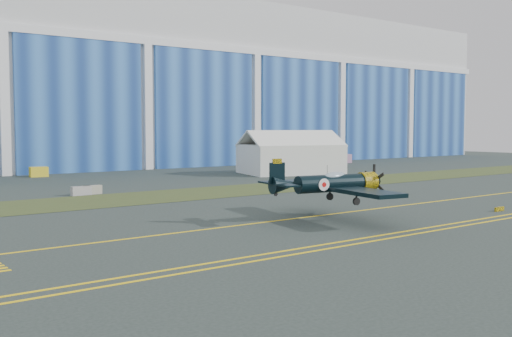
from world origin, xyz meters
TOP-DOWN VIEW (x-y plane):
  - ground at (0.00, 0.00)m, footprint 260.00×260.00m
  - grass_median at (0.00, 14.00)m, footprint 260.00×10.00m
  - taxiway_centreline at (0.00, -5.00)m, footprint 200.00×0.20m
  - edge_line_near at (0.00, -14.50)m, footprint 80.00×0.20m
  - edge_line_far at (0.00, -13.50)m, footprint 80.00×0.20m
  - guard_board_right at (22.00, -12.00)m, footprint 1.20×0.15m
  - warbird at (8.01, -6.92)m, footprint 12.62×14.37m
  - tent at (34.71, 28.79)m, footprint 15.93×13.34m
  - tug at (3.13, 44.94)m, footprint 2.50×1.72m
  - gse_box at (60.13, 42.74)m, footprint 3.00×2.00m
  - barrier_a at (-0.64, 19.51)m, footprint 2.03×0.70m
  - barrier_b at (0.56, 19.73)m, footprint 2.03×0.72m

SIDE VIEW (x-z plane):
  - ground at x=0.00m, z-range 0.00..0.00m
  - taxiway_centreline at x=0.00m, z-range 0.00..0.02m
  - edge_line_near at x=0.00m, z-range 0.00..0.02m
  - edge_line_far at x=0.00m, z-range 0.00..0.02m
  - grass_median at x=0.00m, z-range 0.01..0.03m
  - guard_board_right at x=22.00m, z-range 0.00..0.35m
  - barrier_a at x=-0.64m, z-range 0.00..0.90m
  - barrier_b at x=0.56m, z-range 0.00..0.90m
  - tug at x=3.13m, z-range 0.00..1.37m
  - gse_box at x=60.13m, z-range 0.00..1.66m
  - warbird at x=8.01m, z-range 0.79..4.56m
  - tent at x=34.71m, z-range 0.00..6.40m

